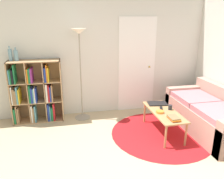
{
  "coord_description": "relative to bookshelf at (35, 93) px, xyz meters",
  "views": [
    {
      "loc": [
        -0.75,
        -2.02,
        1.94
      ],
      "look_at": [
        -0.04,
        1.35,
        0.85
      ],
      "focal_mm": 35.0,
      "sensor_mm": 36.0,
      "label": 1
    }
  ],
  "objects": [
    {
      "name": "laptop",
      "position": [
        2.28,
        -0.66,
        -0.15
      ],
      "size": [
        0.39,
        0.28,
        0.02
      ],
      "color": "black",
      "rests_on": "coffee_table"
    },
    {
      "name": "coffee_table",
      "position": [
        2.26,
        -1.01,
        -0.21
      ],
      "size": [
        0.43,
        1.04,
        0.42
      ],
      "color": "#AD7F51",
      "rests_on": "ground_plane"
    },
    {
      "name": "bottle_left",
      "position": [
        -0.37,
        0.02,
        0.75
      ],
      "size": [
        0.06,
        0.06,
        0.27
      ],
      "color": "#6B93A3",
      "rests_on": "bookshelf"
    },
    {
      "name": "cup",
      "position": [
        2.39,
        -0.97,
        -0.12
      ],
      "size": [
        0.07,
        0.07,
        0.09
      ],
      "color": "#28282D",
      "rests_on": "coffee_table"
    },
    {
      "name": "remote",
      "position": [
        2.25,
        -0.91,
        -0.15
      ],
      "size": [
        0.09,
        0.16,
        0.02
      ],
      "color": "black",
      "rests_on": "coffee_table"
    },
    {
      "name": "bookshelf",
      "position": [
        0.0,
        0.0,
        0.0
      ],
      "size": [
        0.96,
        0.34,
        1.22
      ],
      "color": "tan",
      "rests_on": "ground_plane"
    },
    {
      "name": "bowl",
      "position": [
        2.16,
        -1.06,
        -0.15
      ],
      "size": [
        0.14,
        0.14,
        0.04
      ],
      "color": "orange",
      "rests_on": "coffee_table"
    },
    {
      "name": "floor_lamp",
      "position": [
        0.89,
        -0.08,
        0.86
      ],
      "size": [
        0.31,
        0.31,
        1.8
      ],
      "color": "gray",
      "rests_on": "ground_plane"
    },
    {
      "name": "couch",
      "position": [
        3.18,
        -1.07,
        -0.3
      ],
      "size": [
        0.86,
        1.81,
        0.77
      ],
      "color": "tan",
      "rests_on": "ground_plane"
    },
    {
      "name": "book_stack_on_table",
      "position": [
        2.26,
        -1.36,
        -0.14
      ],
      "size": [
        0.15,
        0.23,
        0.05
      ],
      "color": "#B21E23",
      "rests_on": "coffee_table"
    },
    {
      "name": "wall_back",
      "position": [
        1.41,
        0.21,
        0.7
      ],
      "size": [
        7.37,
        0.11,
        2.6
      ],
      "color": "silver",
      "rests_on": "ground_plane"
    },
    {
      "name": "rug",
      "position": [
        2.22,
        -1.05,
        -0.58
      ],
      "size": [
        1.78,
        1.78,
        0.01
      ],
      "color": "#B2191E",
      "rests_on": "ground_plane"
    },
    {
      "name": "bottle_middle",
      "position": [
        -0.27,
        0.01,
        0.74
      ],
      "size": [
        0.07,
        0.07,
        0.25
      ],
      "color": "#6B93A3",
      "rests_on": "bookshelf"
    }
  ]
}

